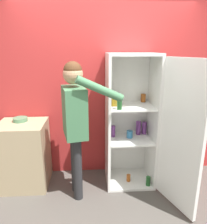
% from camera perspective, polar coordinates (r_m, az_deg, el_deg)
% --- Properties ---
extents(ground_plane, '(12.00, 12.00, 0.00)m').
position_cam_1_polar(ground_plane, '(2.90, 1.44, -24.41)').
color(ground_plane, '#4C4742').
extents(wall_back, '(7.00, 0.06, 2.55)m').
position_cam_1_polar(wall_back, '(3.24, 0.03, 5.32)').
color(wall_back, '#B72D2D').
rests_on(wall_back, ground_plane).
extents(refrigerator, '(0.93, 1.20, 1.83)m').
position_cam_1_polar(refrigerator, '(2.98, 9.53, -3.06)').
color(refrigerator, white).
rests_on(refrigerator, ground_plane).
extents(person, '(0.75, 0.59, 1.75)m').
position_cam_1_polar(person, '(2.67, -7.40, -0.69)').
color(person, '#262628').
rests_on(person, ground_plane).
extents(counter, '(0.64, 0.58, 0.92)m').
position_cam_1_polar(counter, '(3.30, -20.01, -10.41)').
color(counter, tan).
rests_on(counter, ground_plane).
extents(bowl, '(0.20, 0.20, 0.05)m').
position_cam_1_polar(bowl, '(3.21, -20.91, -1.84)').
color(bowl, '#517F5B').
rests_on(bowl, counter).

